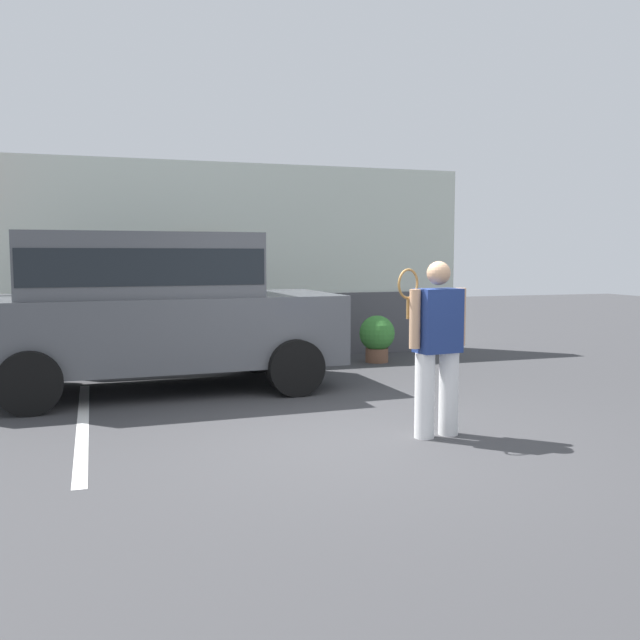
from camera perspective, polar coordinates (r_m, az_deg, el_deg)
name	(u,v)px	position (r m, az deg, el deg)	size (l,w,h in m)	color
ground_plane	(361,439)	(6.83, 3.35, -9.71)	(40.00, 40.00, 0.00)	#38383A
parking_stripe_0	(83,423)	(7.84, -18.85, -7.99)	(0.12, 4.40, 0.01)	silver
house_frontage	(240,267)	(12.05, -6.57, 4.30)	(8.08, 0.40, 3.32)	silver
parked_suv	(151,303)	(9.28, -13.67, 1.32)	(4.66, 2.28, 2.05)	#4C4F54
tennis_player_man	(437,346)	(6.85, 9.57, -2.08)	(0.77, 0.32, 1.71)	white
potted_plant_by_porch	(377,336)	(11.55, 4.69, -1.33)	(0.59, 0.59, 0.78)	brown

